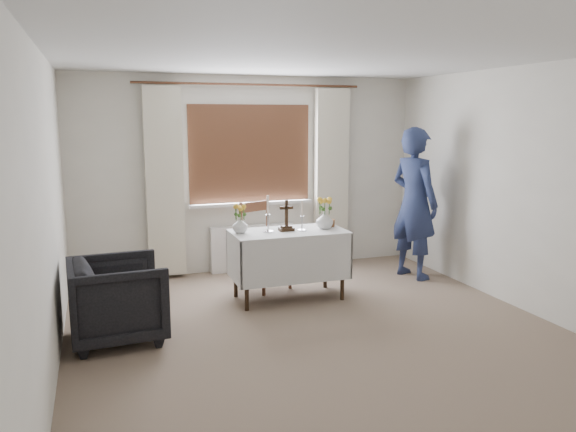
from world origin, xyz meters
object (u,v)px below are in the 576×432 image
object	(u,v)px
flower_vase_right	(325,220)
wooden_chair	(266,246)
armchair	(118,300)
person	(414,203)
flower_vase_left	(240,225)
altar_table	(289,265)
wooden_cross	(286,215)

from	to	relation	value
flower_vase_right	wooden_chair	bearing A→B (deg)	139.71
armchair	flower_vase_right	size ratio (longest dim) A/B	4.17
wooden_chair	person	distance (m)	1.93
flower_vase_left	flower_vase_right	size ratio (longest dim) A/B	0.87
wooden_chair	flower_vase_left	distance (m)	0.65
armchair	altar_table	bearing A→B (deg)	-74.84
person	altar_table	bearing A→B (deg)	83.65
flower_vase_right	person	bearing A→B (deg)	13.86
flower_vase_left	altar_table	bearing A→B (deg)	-6.38
wooden_chair	flower_vase_right	distance (m)	0.80
wooden_chair	armchair	world-z (taller)	wooden_chair
wooden_chair	wooden_cross	size ratio (longest dim) A/B	2.99
wooden_chair	person	world-z (taller)	person
armchair	person	bearing A→B (deg)	-78.84
wooden_chair	wooden_cross	distance (m)	0.62
armchair	wooden_cross	world-z (taller)	wooden_cross
altar_table	wooden_cross	bearing A→B (deg)	143.39
altar_table	wooden_chair	world-z (taller)	wooden_chair
altar_table	wooden_chair	size ratio (longest dim) A/B	1.22
wooden_chair	armchair	distance (m)	2.00
wooden_chair	wooden_cross	world-z (taller)	wooden_cross
wooden_cross	flower_vase_right	distance (m)	0.44
altar_table	flower_vase_right	world-z (taller)	flower_vase_right
flower_vase_left	wooden_cross	bearing A→B (deg)	-4.98
person	flower_vase_right	world-z (taller)	person
armchair	flower_vase_right	bearing A→B (deg)	-78.42
armchair	flower_vase_right	distance (m)	2.37
wooden_chair	person	bearing A→B (deg)	-27.44
person	flower_vase_left	size ratio (longest dim) A/B	10.88
altar_table	wooden_cross	size ratio (longest dim) A/B	3.66
wooden_chair	flower_vase_right	xyz separation A→B (m)	(0.54, -0.46, 0.35)
altar_table	wooden_cross	xyz separation A→B (m)	(-0.02, 0.01, 0.55)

